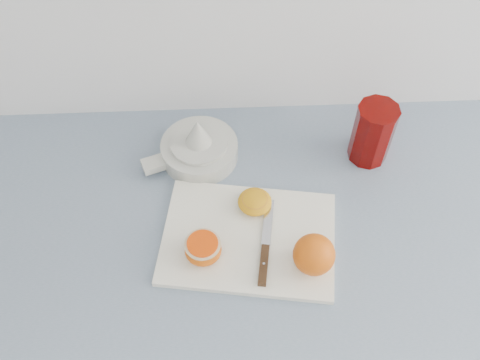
% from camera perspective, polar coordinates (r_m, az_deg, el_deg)
% --- Properties ---
extents(counter, '(2.49, 0.64, 0.89)m').
position_cam_1_polar(counter, '(1.42, 6.31, -13.83)').
color(counter, silver).
rests_on(counter, ground).
extents(cutting_board, '(0.34, 0.27, 0.01)m').
position_cam_1_polar(cutting_board, '(0.99, 0.91, -6.22)').
color(cutting_board, white).
rests_on(cutting_board, counter).
extents(whole_orange, '(0.07, 0.07, 0.07)m').
position_cam_1_polar(whole_orange, '(0.93, 7.90, -7.89)').
color(whole_orange, '#FA6702').
rests_on(whole_orange, cutting_board).
extents(half_orange, '(0.07, 0.07, 0.04)m').
position_cam_1_polar(half_orange, '(0.95, -3.96, -7.34)').
color(half_orange, '#FA6702').
rests_on(half_orange, cutting_board).
extents(squeezed_shell, '(0.06, 0.06, 0.03)m').
position_cam_1_polar(squeezed_shell, '(1.01, 1.59, -2.31)').
color(squeezed_shell, orange).
rests_on(squeezed_shell, cutting_board).
extents(paring_knife, '(0.04, 0.18, 0.01)m').
position_cam_1_polar(paring_knife, '(0.96, 2.62, -8.22)').
color(paring_knife, '#41281A').
rests_on(paring_knife, cutting_board).
extents(citrus_juicer, '(0.20, 0.16, 0.11)m').
position_cam_1_polar(citrus_juicer, '(1.09, -4.46, 3.47)').
color(citrus_juicer, silver).
rests_on(citrus_juicer, counter).
extents(red_tumbler, '(0.08, 0.08, 0.13)m').
position_cam_1_polar(red_tumbler, '(1.09, 13.91, 4.69)').
color(red_tumbler, '#600200').
rests_on(red_tumbler, counter).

